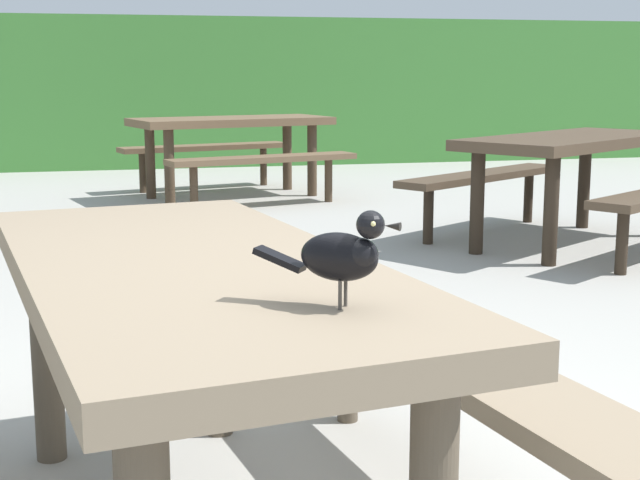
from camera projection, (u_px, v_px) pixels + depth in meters
name	position (u px, v px, depth m)	size (l,w,h in m)	color
hedge_wall	(142.00, 91.00, 11.84)	(28.00, 1.78, 1.81)	#428438
picnic_table_foreground	(191.00, 333.00, 2.21)	(1.93, 1.95, 0.74)	#84725B
bird_grackle	(345.00, 253.00, 1.69)	(0.25, 0.19, 0.18)	black
picnic_table_mid_left	(571.00, 163.00, 6.25)	(2.35, 2.34, 0.74)	#473828
picnic_table_far_centre	(232.00, 138.00, 8.61)	(2.08, 2.06, 0.74)	brown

